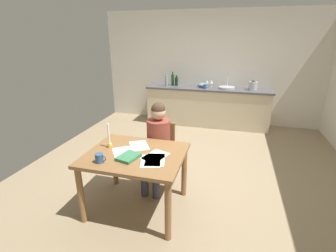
% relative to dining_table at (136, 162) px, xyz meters
% --- Properties ---
extents(ground_plane, '(5.20, 5.20, 0.04)m').
position_rel_dining_table_xyz_m(ground_plane, '(0.45, 1.09, -0.65)').
color(ground_plane, '#937F60').
extents(wall_back, '(5.20, 0.12, 2.60)m').
position_rel_dining_table_xyz_m(wall_back, '(0.45, 3.69, 0.67)').
color(wall_back, silver).
rests_on(wall_back, ground).
extents(kitchen_counter, '(2.84, 0.64, 0.90)m').
position_rel_dining_table_xyz_m(kitchen_counter, '(0.45, 3.33, -0.18)').
color(kitchen_counter, beige).
rests_on(kitchen_counter, ground).
extents(dining_table, '(1.12, 0.92, 0.74)m').
position_rel_dining_table_xyz_m(dining_table, '(0.00, 0.00, 0.00)').
color(dining_table, olive).
rests_on(dining_table, ground).
extents(chair_at_table, '(0.40, 0.40, 0.85)m').
position_rel_dining_table_xyz_m(chair_at_table, '(0.09, 0.70, -0.16)').
color(chair_at_table, olive).
rests_on(chair_at_table, ground).
extents(person_seated, '(0.32, 0.59, 1.19)m').
position_rel_dining_table_xyz_m(person_seated, '(0.09, 0.56, 0.05)').
color(person_seated, brown).
rests_on(person_seated, ground).
extents(coffee_mug, '(0.13, 0.09, 0.10)m').
position_rel_dining_table_xyz_m(coffee_mug, '(-0.28, -0.30, 0.16)').
color(coffee_mug, '#33598C').
rests_on(coffee_mug, dining_table).
extents(candlestick, '(0.06, 0.06, 0.30)m').
position_rel_dining_table_xyz_m(candlestick, '(-0.36, 0.07, 0.20)').
color(candlestick, gold).
rests_on(candlestick, dining_table).
extents(book_magazine, '(0.24, 0.29, 0.03)m').
position_rel_dining_table_xyz_m(book_magazine, '(-0.02, -0.14, 0.13)').
color(book_magazine, '#387D53').
rests_on(book_magazine, dining_table).
extents(paper_letter, '(0.28, 0.34, 0.00)m').
position_rel_dining_table_xyz_m(paper_letter, '(0.23, -0.13, 0.11)').
color(paper_letter, white).
rests_on(paper_letter, dining_table).
extents(paper_bill, '(0.34, 0.36, 0.00)m').
position_rel_dining_table_xyz_m(paper_bill, '(-0.15, -0.02, 0.11)').
color(paper_bill, white).
rests_on(paper_bill, dining_table).
extents(paper_envelope, '(0.33, 0.36, 0.00)m').
position_rel_dining_table_xyz_m(paper_envelope, '(-0.04, 0.21, 0.11)').
color(paper_envelope, white).
rests_on(paper_envelope, dining_table).
extents(paper_receipt, '(0.27, 0.34, 0.00)m').
position_rel_dining_table_xyz_m(paper_receipt, '(0.27, -0.09, 0.11)').
color(paper_receipt, white).
rests_on(paper_receipt, dining_table).
extents(paper_notice, '(0.29, 0.35, 0.00)m').
position_rel_dining_table_xyz_m(paper_notice, '(0.25, -0.00, 0.11)').
color(paper_notice, white).
rests_on(paper_notice, dining_table).
extents(sink_unit, '(0.36, 0.36, 0.24)m').
position_rel_dining_table_xyz_m(sink_unit, '(0.87, 3.33, 0.29)').
color(sink_unit, '#B2B7BC').
rests_on(sink_unit, kitchen_counter).
extents(bottle_oil, '(0.06, 0.06, 0.30)m').
position_rel_dining_table_xyz_m(bottle_oil, '(-0.53, 3.24, 0.40)').
color(bottle_oil, '#8C999E').
rests_on(bottle_oil, kitchen_counter).
extents(bottle_vinegar, '(0.07, 0.07, 0.32)m').
position_rel_dining_table_xyz_m(bottle_vinegar, '(-0.42, 3.41, 0.41)').
color(bottle_vinegar, '#194C23').
rests_on(bottle_vinegar, kitchen_counter).
extents(bottle_wine_red, '(0.07, 0.07, 0.25)m').
position_rel_dining_table_xyz_m(bottle_wine_red, '(-0.32, 3.38, 0.38)').
color(bottle_wine_red, black).
rests_on(bottle_wine_red, kitchen_counter).
extents(mixing_bowl, '(0.22, 0.22, 0.10)m').
position_rel_dining_table_xyz_m(mixing_bowl, '(0.31, 3.36, 0.32)').
color(mixing_bowl, '#668C99').
rests_on(mixing_bowl, kitchen_counter).
extents(stovetop_kettle, '(0.18, 0.18, 0.22)m').
position_rel_dining_table_xyz_m(stovetop_kettle, '(1.43, 3.33, 0.37)').
color(stovetop_kettle, '#B7BABF').
rests_on(stovetop_kettle, kitchen_counter).
extents(wine_glass_near_sink, '(0.07, 0.07, 0.15)m').
position_rel_dining_table_xyz_m(wine_glass_near_sink, '(0.50, 3.48, 0.38)').
color(wine_glass_near_sink, silver).
rests_on(wine_glass_near_sink, kitchen_counter).
extents(wine_glass_by_kettle, '(0.07, 0.07, 0.15)m').
position_rel_dining_table_xyz_m(wine_glass_by_kettle, '(0.40, 3.48, 0.38)').
color(wine_glass_by_kettle, silver).
rests_on(wine_glass_by_kettle, kitchen_counter).
extents(teacup_on_counter, '(0.12, 0.08, 0.10)m').
position_rel_dining_table_xyz_m(teacup_on_counter, '(0.39, 3.18, 0.32)').
color(teacup_on_counter, '#33598C').
rests_on(teacup_on_counter, kitchen_counter).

